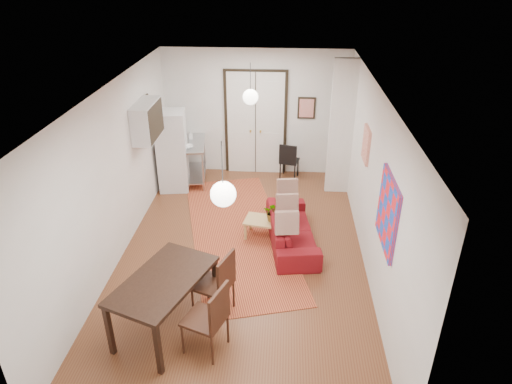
# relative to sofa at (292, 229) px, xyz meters

# --- Properties ---
(floor) EXTENTS (7.00, 7.00, 0.00)m
(floor) POSITION_rel_sofa_xyz_m (-0.86, -0.42, -0.28)
(floor) COLOR brown
(floor) RESTS_ON ground
(ceiling) EXTENTS (4.20, 7.00, 0.02)m
(ceiling) POSITION_rel_sofa_xyz_m (-0.86, -0.42, 2.62)
(ceiling) COLOR white
(ceiling) RESTS_ON wall_back
(wall_back) EXTENTS (4.20, 0.02, 2.90)m
(wall_back) POSITION_rel_sofa_xyz_m (-0.86, 3.08, 1.17)
(wall_back) COLOR silver
(wall_back) RESTS_ON floor
(wall_front) EXTENTS (4.20, 0.02, 2.90)m
(wall_front) POSITION_rel_sofa_xyz_m (-0.86, -3.92, 1.17)
(wall_front) COLOR silver
(wall_front) RESTS_ON floor
(wall_left) EXTENTS (0.02, 7.00, 2.90)m
(wall_left) POSITION_rel_sofa_xyz_m (-2.96, -0.42, 1.17)
(wall_left) COLOR silver
(wall_left) RESTS_ON floor
(wall_right) EXTENTS (0.02, 7.00, 2.90)m
(wall_right) POSITION_rel_sofa_xyz_m (1.24, -0.42, 1.17)
(wall_right) COLOR silver
(wall_right) RESTS_ON floor
(double_doors) EXTENTS (1.44, 0.06, 2.50)m
(double_doors) POSITION_rel_sofa_xyz_m (-0.86, 3.03, 0.92)
(double_doors) COLOR white
(double_doors) RESTS_ON wall_back
(stub_partition) EXTENTS (0.50, 0.10, 2.90)m
(stub_partition) POSITION_rel_sofa_xyz_m (0.99, 2.13, 1.17)
(stub_partition) COLOR silver
(stub_partition) RESTS_ON floor
(wall_cabinet) EXTENTS (0.35, 1.00, 0.70)m
(wall_cabinet) POSITION_rel_sofa_xyz_m (-2.78, 1.08, 1.62)
(wall_cabinet) COLOR silver
(wall_cabinet) RESTS_ON wall_left
(painting_popart) EXTENTS (0.05, 1.00, 1.00)m
(painting_popart) POSITION_rel_sofa_xyz_m (1.21, -1.67, 1.37)
(painting_popart) COLOR red
(painting_popart) RESTS_ON wall_right
(painting_abstract) EXTENTS (0.05, 0.50, 0.60)m
(painting_abstract) POSITION_rel_sofa_xyz_m (1.21, 0.38, 1.52)
(painting_abstract) COLOR #F7ECCE
(painting_abstract) RESTS_ON wall_right
(poster_back) EXTENTS (0.40, 0.03, 0.50)m
(poster_back) POSITION_rel_sofa_xyz_m (0.29, 3.05, 1.32)
(poster_back) COLOR red
(poster_back) RESTS_ON wall_back
(print_left) EXTENTS (0.03, 0.44, 0.54)m
(print_left) POSITION_rel_sofa_xyz_m (-2.93, 1.58, 1.67)
(print_left) COLOR #A77045
(print_left) RESTS_ON wall_left
(pendant_back) EXTENTS (0.30, 0.30, 0.80)m
(pendant_back) POSITION_rel_sofa_xyz_m (-0.86, 1.58, 1.97)
(pendant_back) COLOR white
(pendant_back) RESTS_ON ceiling
(pendant_front) EXTENTS (0.30, 0.30, 0.80)m
(pendant_front) POSITION_rel_sofa_xyz_m (-0.86, -2.42, 1.97)
(pendant_front) COLOR white
(pendant_front) RESTS_ON ceiling
(kilim_rug) EXTENTS (2.79, 4.80, 0.01)m
(kilim_rug) POSITION_rel_sofa_xyz_m (-1.01, 0.26, -0.28)
(kilim_rug) COLOR #B5562D
(kilim_rug) RESTS_ON floor
(sofa) EXTENTS (1.02, 2.02, 0.56)m
(sofa) POSITION_rel_sofa_xyz_m (0.00, 0.00, 0.00)
(sofa) COLOR maroon
(sofa) RESTS_ON floor
(coffee_table) EXTENTS (0.89, 0.60, 0.36)m
(coffee_table) POSITION_rel_sofa_xyz_m (-0.45, 0.15, 0.03)
(coffee_table) COLOR tan
(coffee_table) RESTS_ON floor
(potted_plant) EXTENTS (0.36, 0.33, 0.36)m
(potted_plant) POSITION_rel_sofa_xyz_m (-0.35, 0.15, 0.26)
(potted_plant) COLOR #2E602B
(potted_plant) RESTS_ON coffee_table
(kitchen_counter) EXTENTS (0.77, 1.29, 0.94)m
(kitchen_counter) POSITION_rel_sofa_xyz_m (-2.28, 2.43, 0.33)
(kitchen_counter) COLOR #AAACAF
(kitchen_counter) RESTS_ON floor
(bowl) EXTENTS (0.28, 0.28, 0.05)m
(bowl) POSITION_rel_sofa_xyz_m (-2.28, 2.13, 0.68)
(bowl) COLOR beige
(bowl) RESTS_ON kitchen_counter
(soap_bottle) EXTENTS (0.11, 0.11, 0.19)m
(soap_bottle) POSITION_rel_sofa_xyz_m (-2.33, 2.68, 0.75)
(soap_bottle) COLOR teal
(soap_bottle) RESTS_ON kitchen_counter
(fridge) EXTENTS (0.71, 0.71, 1.78)m
(fridge) POSITION_rel_sofa_xyz_m (-2.61, 2.04, 0.61)
(fridge) COLOR silver
(fridge) RESTS_ON floor
(dining_table) EXTENTS (1.37, 1.74, 0.85)m
(dining_table) POSITION_rel_sofa_xyz_m (-1.74, -2.24, 0.47)
(dining_table) COLOR black
(dining_table) RESTS_ON floor
(dining_chair_near) EXTENTS (0.64, 0.78, 1.05)m
(dining_chair_near) POSITION_rel_sofa_xyz_m (-1.14, -1.79, 0.33)
(dining_chair_near) COLOR #3D1F13
(dining_chair_near) RESTS_ON floor
(dining_chair_far) EXTENTS (0.64, 0.78, 1.05)m
(dining_chair_far) POSITION_rel_sofa_xyz_m (-1.14, -2.49, 0.33)
(dining_chair_far) COLOR #3D1F13
(dining_chair_far) RESTS_ON floor
(black_side_chair) EXTENTS (0.49, 0.49, 0.88)m
(black_side_chair) POSITION_rel_sofa_xyz_m (-0.05, 2.81, 0.23)
(black_side_chair) COLOR black
(black_side_chair) RESTS_ON floor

